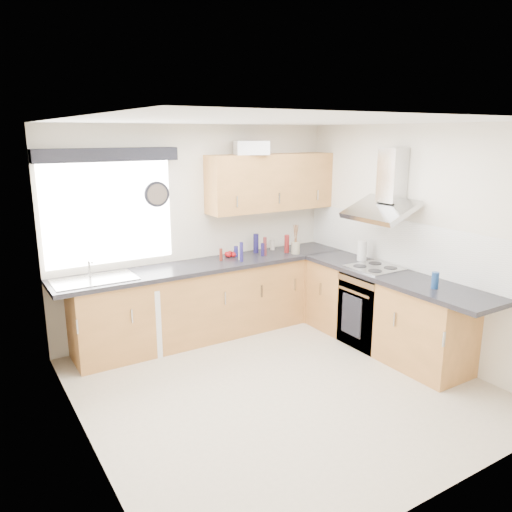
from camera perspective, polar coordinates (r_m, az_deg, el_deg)
ground_plane at (r=5.03m, az=2.77°, el=-14.66°), size 3.60×3.60×0.00m
ceiling at (r=4.42m, az=3.16°, el=15.15°), size 3.60×3.60×0.02m
wall_back at (r=6.09m, az=-6.73°, el=2.89°), size 3.60×0.02×2.50m
wall_front at (r=3.32m, az=21.06°, el=-7.37°), size 3.60×0.02×2.50m
wall_left at (r=3.87m, az=-19.60°, el=-4.24°), size 0.02×3.60×2.50m
wall_right at (r=5.76m, az=17.86°, el=1.67°), size 0.02×3.60×2.50m
window at (r=5.68m, az=-16.43°, el=4.69°), size 1.40×0.02×1.10m
window_blind at (r=5.53m, az=-16.62°, el=11.03°), size 1.50×0.18×0.14m
splashback at (r=5.96m, az=15.57°, el=1.54°), size 0.01×3.00×0.54m
base_cab_back at (r=6.01m, az=-6.19°, el=-5.35°), size 3.00×0.58×0.86m
base_cab_corner at (r=6.81m, az=6.08°, el=-3.03°), size 0.60×0.60×0.86m
base_cab_right at (r=5.87m, az=14.30°, el=-6.21°), size 0.58×2.10×0.86m
worktop_back at (r=5.91m, az=-5.39°, el=-1.05°), size 3.60×0.62×0.05m
worktop_right at (r=5.62m, az=15.59°, el=-2.28°), size 0.62×2.42×0.05m
sink at (r=5.46m, az=-18.00°, el=-2.23°), size 0.84×0.46×0.10m
oven at (r=5.96m, az=13.19°, el=-5.87°), size 0.56×0.58×0.85m
hob_plate at (r=5.81m, az=13.45°, el=-1.30°), size 0.52×0.52×0.01m
extractor_hood at (r=5.73m, az=14.65°, el=7.11°), size 0.52×0.78×0.66m
upper_cabinets at (r=6.32m, az=1.71°, el=8.42°), size 1.70×0.35×0.70m
washing_machine at (r=5.76m, az=-13.61°, el=-7.04°), size 0.64×0.63×0.77m
wall_clock at (r=5.79m, az=-11.20°, el=6.92°), size 0.29×0.04×0.29m
casserole at (r=6.06m, az=-0.53°, el=12.27°), size 0.46×0.39×0.16m
storage_box at (r=6.22m, az=0.21°, el=12.02°), size 0.24×0.21×0.10m
utensil_pot at (r=6.34m, az=4.54°, el=0.95°), size 0.13×0.13×0.15m
kitchen_roll at (r=6.11m, az=12.02°, el=0.62°), size 0.12×0.12×0.24m
tomato_cluster at (r=6.19m, az=-2.90°, el=0.22°), size 0.16×0.16×0.06m
jar_0 at (r=6.39m, az=3.54°, el=1.40°), size 0.06×0.06×0.23m
jar_1 at (r=6.22m, az=1.02°, el=1.11°), size 0.04×0.04×0.23m
jar_2 at (r=5.99m, az=-4.03°, el=0.16°), size 0.04×0.04×0.15m
jar_3 at (r=6.01m, az=-1.88°, el=0.44°), size 0.04×0.04×0.19m
jar_4 at (r=6.36m, az=-0.01°, el=1.45°), size 0.07×0.07×0.24m
jar_5 at (r=6.21m, az=0.76°, el=0.75°), size 0.05×0.05×0.16m
jar_6 at (r=6.18m, az=-2.29°, el=0.53°), size 0.06×0.06×0.13m
jar_7 at (r=6.54m, az=1.90°, el=1.29°), size 0.06×0.06×0.14m
jar_8 at (r=5.93m, az=-1.68°, el=0.47°), size 0.04×0.04×0.23m
jar_9 at (r=6.38m, az=-0.01°, el=1.41°), size 0.06×0.06×0.23m
bottle_0 at (r=5.21m, az=19.79°, el=-2.63°), size 0.07×0.07×0.17m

